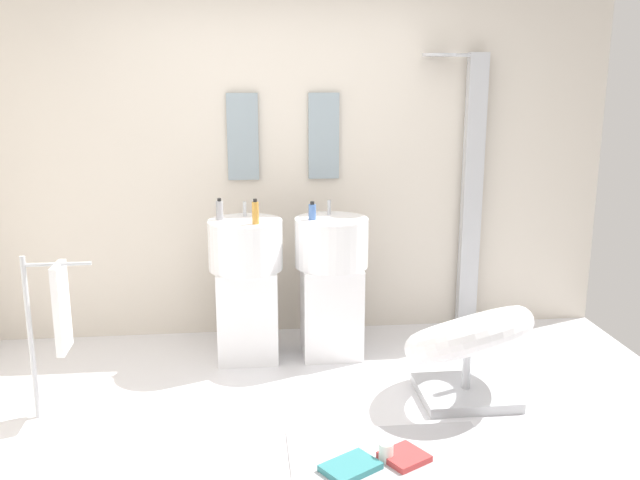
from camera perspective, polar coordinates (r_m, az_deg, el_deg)
ground_plane at (r=3.95m, az=-1.35°, el=-15.80°), size 4.80×3.60×0.04m
rear_partition at (r=5.12m, az=-3.02°, el=6.65°), size 4.80×0.10×2.60m
pedestal_sink_left at (r=4.74m, az=-6.02°, el=-3.50°), size 0.50×0.50×1.06m
pedestal_sink_right at (r=4.78m, az=0.93°, el=-3.30°), size 0.50×0.50×1.06m
vanity_mirror_left at (r=5.03m, az=-6.32°, el=8.37°), size 0.22×0.03×0.61m
vanity_mirror_right at (r=5.06m, az=0.30°, el=8.48°), size 0.22×0.03×0.61m
shower_column at (r=5.29m, az=12.15°, el=4.18°), size 0.49×0.24×2.05m
lounge_chair at (r=4.28m, az=11.96°, el=-8.21°), size 1.09×1.09×0.65m
towel_rack at (r=4.13m, az=-20.71°, el=-5.49°), size 0.37×0.22×0.95m
area_rug at (r=3.70m, az=6.00°, el=-17.62°), size 1.04×0.73×0.01m
magazine_red at (r=3.71m, az=6.89°, el=-17.16°), size 0.28×0.28×0.03m
magazine_teal at (r=3.61m, az=2.50°, el=-18.02°), size 0.33×0.30×0.03m
coffee_mug at (r=3.68m, az=5.41°, el=-16.83°), size 0.07×0.07×0.10m
soap_bottle_grey at (r=4.66m, az=-8.20°, el=2.44°), size 0.05×0.05×0.14m
soap_bottle_blue at (r=4.62m, az=-0.63°, el=2.34°), size 0.05×0.05×0.12m
soap_bottle_amber at (r=4.50m, az=-5.29°, el=2.25°), size 0.04×0.04×0.16m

